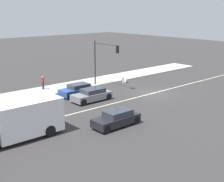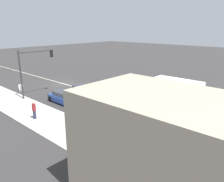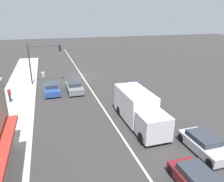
{
  "view_description": "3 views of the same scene",
  "coord_description": "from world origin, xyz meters",
  "px_view_note": "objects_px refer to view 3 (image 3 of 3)",
  "views": [
    {
      "loc": [
        -23.12,
        26.77,
        9.43
      ],
      "look_at": [
        -0.68,
        7.09,
        1.6
      ],
      "focal_mm": 50.0,
      "sensor_mm": 36.0,
      "label": 1
    },
    {
      "loc": [
        18.69,
        26.63,
        8.2
      ],
      "look_at": [
        1.66,
        11.37,
        1.45
      ],
      "focal_mm": 35.0,
      "sensor_mm": 36.0,
      "label": 2
    },
    {
      "loc": [
        5.35,
        34.35,
        9.46
      ],
      "look_at": [
        -1.66,
        11.41,
        1.03
      ],
      "focal_mm": 35.0,
      "sensor_mm": 36.0,
      "label": 3
    }
  ],
  "objects_px": {
    "traffic_signal_main": "(40,57)",
    "delivery_truck": "(139,108)",
    "suv_grey": "(74,87)",
    "sedan_dark": "(135,89)",
    "sedan_silver": "(204,144)",
    "coupe_blue": "(52,89)",
    "warning_aframe_sign": "(43,75)",
    "pedestrian": "(9,95)"
  },
  "relations": [
    {
      "from": "sedan_silver",
      "to": "sedan_dark",
      "type": "height_order",
      "value": "sedan_dark"
    },
    {
      "from": "warning_aframe_sign",
      "to": "sedan_dark",
      "type": "bearing_deg",
      "value": 134.24
    },
    {
      "from": "traffic_signal_main",
      "to": "pedestrian",
      "type": "height_order",
      "value": "traffic_signal_main"
    },
    {
      "from": "coupe_blue",
      "to": "warning_aframe_sign",
      "type": "bearing_deg",
      "value": -82.88
    },
    {
      "from": "pedestrian",
      "to": "delivery_truck",
      "type": "xyz_separation_m",
      "value": [
        -11.85,
        8.79,
        0.5
      ]
    },
    {
      "from": "pedestrian",
      "to": "suv_grey",
      "type": "height_order",
      "value": "pedestrian"
    },
    {
      "from": "suv_grey",
      "to": "sedan_dark",
      "type": "bearing_deg",
      "value": 157.62
    },
    {
      "from": "warning_aframe_sign",
      "to": "delivery_truck",
      "type": "relative_size",
      "value": 0.11
    },
    {
      "from": "pedestrian",
      "to": "warning_aframe_sign",
      "type": "relative_size",
      "value": 1.93
    },
    {
      "from": "sedan_silver",
      "to": "coupe_blue",
      "type": "xyz_separation_m",
      "value": [
        10.0,
        -16.04,
        0.02
      ]
    },
    {
      "from": "delivery_truck",
      "to": "coupe_blue",
      "type": "bearing_deg",
      "value": -55.75
    },
    {
      "from": "sedan_silver",
      "to": "coupe_blue",
      "type": "height_order",
      "value": "coupe_blue"
    },
    {
      "from": "suv_grey",
      "to": "sedan_silver",
      "type": "bearing_deg",
      "value": 114.4
    },
    {
      "from": "traffic_signal_main",
      "to": "delivery_truck",
      "type": "xyz_separation_m",
      "value": [
        -8.32,
        15.11,
        -2.43
      ]
    },
    {
      "from": "suv_grey",
      "to": "delivery_truck",
      "type": "bearing_deg",
      "value": 112.9
    },
    {
      "from": "sedan_silver",
      "to": "suv_grey",
      "type": "distance_m",
      "value": 17.43
    },
    {
      "from": "sedan_silver",
      "to": "pedestrian",
      "type": "bearing_deg",
      "value": -44.2
    },
    {
      "from": "warning_aframe_sign",
      "to": "delivery_truck",
      "type": "distance_m",
      "value": 20.52
    },
    {
      "from": "traffic_signal_main",
      "to": "coupe_blue",
      "type": "xyz_separation_m",
      "value": [
        -1.12,
        4.53,
        -3.26
      ]
    },
    {
      "from": "warning_aframe_sign",
      "to": "suv_grey",
      "type": "relative_size",
      "value": 0.2
    },
    {
      "from": "delivery_truck",
      "to": "sedan_silver",
      "type": "bearing_deg",
      "value": 117.15
    },
    {
      "from": "delivery_truck",
      "to": "suv_grey",
      "type": "relative_size",
      "value": 1.76
    },
    {
      "from": "sedan_silver",
      "to": "coupe_blue",
      "type": "relative_size",
      "value": 1.01
    },
    {
      "from": "traffic_signal_main",
      "to": "pedestrian",
      "type": "distance_m",
      "value": 7.81
    },
    {
      "from": "warning_aframe_sign",
      "to": "coupe_blue",
      "type": "distance_m",
      "value": 8.26
    },
    {
      "from": "traffic_signal_main",
      "to": "delivery_truck",
      "type": "height_order",
      "value": "traffic_signal_main"
    },
    {
      "from": "traffic_signal_main",
      "to": "sedan_dark",
      "type": "relative_size",
      "value": 1.35
    },
    {
      "from": "sedan_dark",
      "to": "coupe_blue",
      "type": "relative_size",
      "value": 1.03
    },
    {
      "from": "sedan_dark",
      "to": "coupe_blue",
      "type": "height_order",
      "value": "sedan_dark"
    },
    {
      "from": "pedestrian",
      "to": "warning_aframe_sign",
      "type": "bearing_deg",
      "value": -110.0
    },
    {
      "from": "traffic_signal_main",
      "to": "sedan_silver",
      "type": "height_order",
      "value": "traffic_signal_main"
    },
    {
      "from": "coupe_blue",
      "to": "pedestrian",
      "type": "bearing_deg",
      "value": 21.0
    },
    {
      "from": "delivery_truck",
      "to": "suv_grey",
      "type": "height_order",
      "value": "delivery_truck"
    },
    {
      "from": "warning_aframe_sign",
      "to": "delivery_truck",
      "type": "height_order",
      "value": "delivery_truck"
    },
    {
      "from": "sedan_dark",
      "to": "warning_aframe_sign",
      "type": "bearing_deg",
      "value": -45.76
    },
    {
      "from": "warning_aframe_sign",
      "to": "sedan_silver",
      "type": "xyz_separation_m",
      "value": [
        -11.02,
        24.23,
        0.19
      ]
    },
    {
      "from": "traffic_signal_main",
      "to": "suv_grey",
      "type": "xyz_separation_m",
      "value": [
        -3.92,
        4.69,
        -3.24
      ]
    },
    {
      "from": "pedestrian",
      "to": "sedan_silver",
      "type": "xyz_separation_m",
      "value": [
        -14.65,
        14.25,
        -0.35
      ]
    },
    {
      "from": "traffic_signal_main",
      "to": "pedestrian",
      "type": "xyz_separation_m",
      "value": [
        3.53,
        6.32,
        -2.93
      ]
    },
    {
      "from": "pedestrian",
      "to": "coupe_blue",
      "type": "height_order",
      "value": "pedestrian"
    },
    {
      "from": "pedestrian",
      "to": "warning_aframe_sign",
      "type": "xyz_separation_m",
      "value": [
        -3.63,
        -9.98,
        -0.54
      ]
    },
    {
      "from": "delivery_truck",
      "to": "sedan_dark",
      "type": "bearing_deg",
      "value": -110.6
    }
  ]
}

